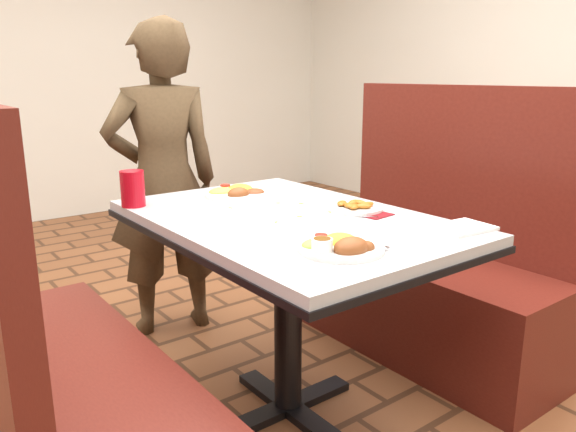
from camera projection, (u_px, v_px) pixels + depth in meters
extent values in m
plane|color=brown|center=(288.00, 410.00, 2.10)|extent=(7.00, 7.00, 0.00)
cube|color=white|center=(20.00, 50.00, 4.45)|extent=(6.00, 0.04, 2.80)
cube|color=silver|center=(288.00, 221.00, 1.92)|extent=(0.80, 1.20, 0.03)
cube|color=black|center=(288.00, 229.00, 1.93)|extent=(0.81, 1.21, 0.02)
cylinder|color=black|center=(288.00, 322.00, 2.01)|extent=(0.10, 0.10, 0.69)
cube|color=black|center=(288.00, 406.00, 2.10)|extent=(0.55, 0.08, 0.03)
cube|color=black|center=(288.00, 406.00, 2.10)|extent=(0.08, 0.55, 0.03)
cube|color=maroon|center=(422.00, 305.00, 2.49)|extent=(0.45, 1.20, 0.45)
cube|color=maroon|center=(461.00, 194.00, 2.50)|extent=(0.06, 1.20, 0.95)
imported|color=brown|center=(163.00, 182.00, 2.62)|extent=(0.60, 0.47, 1.46)
cylinder|color=white|center=(341.00, 248.00, 1.54)|extent=(0.24, 0.24, 0.01)
ellipsoid|color=yellow|center=(341.00, 234.00, 1.57)|extent=(0.10, 0.10, 0.04)
ellipsoid|color=#99C44E|center=(318.00, 239.00, 1.54)|extent=(0.10, 0.08, 0.03)
cylinder|color=red|center=(321.00, 235.00, 1.57)|extent=(0.04, 0.04, 0.01)
ellipsoid|color=brown|center=(351.00, 240.00, 1.49)|extent=(0.10, 0.08, 0.06)
ellipsoid|color=brown|center=(365.00, 242.00, 1.50)|extent=(0.06, 0.04, 0.04)
cylinder|color=white|center=(322.00, 245.00, 1.48)|extent=(0.06, 0.06, 0.04)
cylinder|color=brown|center=(322.00, 239.00, 1.48)|extent=(0.05, 0.05, 0.00)
cylinder|color=white|center=(239.00, 194.00, 2.22)|extent=(0.26, 0.26, 0.02)
ellipsoid|color=yellow|center=(240.00, 184.00, 2.26)|extent=(0.11, 0.11, 0.05)
ellipsoid|color=#99C44E|center=(221.00, 188.00, 2.23)|extent=(0.11, 0.09, 0.03)
cylinder|color=red|center=(225.00, 185.00, 2.26)|extent=(0.04, 0.04, 0.01)
ellipsoid|color=brown|center=(255.00, 189.00, 2.22)|extent=(0.08, 0.08, 0.03)
ellipsoid|color=brown|center=(238.00, 189.00, 2.16)|extent=(0.09, 0.07, 0.05)
cylinder|color=white|center=(355.00, 208.00, 2.00)|extent=(0.20, 0.20, 0.01)
cube|color=maroon|center=(373.00, 214.00, 1.93)|extent=(0.12, 0.12, 0.00)
cube|color=silver|center=(361.00, 216.00, 1.90)|extent=(0.07, 0.10, 0.00)
cylinder|color=#B20B18|center=(133.00, 189.00, 2.04)|extent=(0.09, 0.09, 0.13)
cube|color=white|center=(462.00, 228.00, 1.75)|extent=(0.20, 0.16, 0.01)
cube|color=silver|center=(368.00, 242.00, 1.59)|extent=(0.02, 0.15, 0.00)
cube|color=silver|center=(360.00, 244.00, 1.57)|extent=(0.05, 0.14, 0.00)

